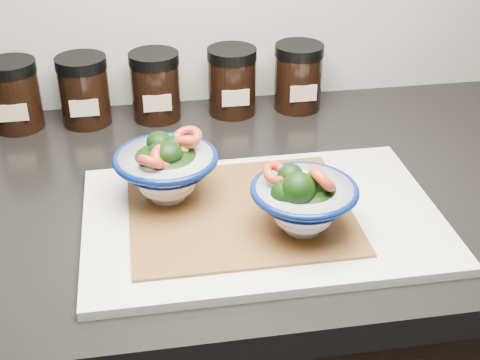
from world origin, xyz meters
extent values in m
cube|color=black|center=(0.00, 1.45, 0.88)|extent=(3.50, 0.60, 0.04)
cube|color=silver|center=(0.16, 1.35, 0.91)|extent=(0.45, 0.30, 0.01)
cube|color=#94612C|center=(0.13, 1.36, 0.91)|extent=(0.28, 0.24, 0.00)
cylinder|color=white|center=(0.04, 1.41, 0.92)|extent=(0.05, 0.05, 0.01)
ellipsoid|color=white|center=(0.04, 1.41, 0.94)|extent=(0.07, 0.07, 0.03)
torus|color=#051653|center=(0.04, 1.41, 0.97)|extent=(0.14, 0.14, 0.01)
torus|color=#051653|center=(0.04, 1.41, 0.96)|extent=(0.11, 0.11, 0.00)
ellipsoid|color=black|center=(0.04, 1.41, 0.96)|extent=(0.10, 0.10, 0.04)
ellipsoid|color=black|center=(0.04, 1.40, 0.99)|extent=(0.04, 0.04, 0.03)
cylinder|color=#477233|center=(0.04, 1.40, 0.97)|extent=(0.01, 0.01, 0.02)
ellipsoid|color=black|center=(0.04, 1.44, 0.98)|extent=(0.03, 0.03, 0.03)
cylinder|color=#477233|center=(0.04, 1.44, 0.97)|extent=(0.01, 0.01, 0.02)
ellipsoid|color=black|center=(0.03, 1.42, 0.98)|extent=(0.03, 0.03, 0.03)
cylinder|color=#477233|center=(0.03, 1.42, 0.97)|extent=(0.01, 0.01, 0.02)
ellipsoid|color=black|center=(0.05, 1.42, 0.98)|extent=(0.03, 0.03, 0.03)
cylinder|color=#477233|center=(0.05, 1.42, 0.97)|extent=(0.01, 0.01, 0.02)
torus|color=red|center=(0.07, 1.42, 0.99)|extent=(0.06, 0.05, 0.04)
torus|color=red|center=(0.04, 1.39, 0.99)|extent=(0.05, 0.05, 0.04)
torus|color=red|center=(0.07, 1.42, 0.99)|extent=(0.05, 0.05, 0.04)
torus|color=red|center=(0.02, 1.38, 0.99)|extent=(0.04, 0.05, 0.04)
cylinder|color=#CCBC8E|center=(0.06, 1.41, 0.98)|extent=(0.02, 0.02, 0.01)
cylinder|color=white|center=(0.20, 1.31, 0.92)|extent=(0.05, 0.05, 0.01)
ellipsoid|color=white|center=(0.20, 1.31, 0.93)|extent=(0.07, 0.07, 0.03)
torus|color=#051653|center=(0.20, 1.31, 0.97)|extent=(0.13, 0.13, 0.01)
torus|color=#051653|center=(0.20, 1.31, 0.96)|extent=(0.11, 0.11, 0.00)
ellipsoid|color=black|center=(0.20, 1.31, 0.96)|extent=(0.10, 0.10, 0.04)
ellipsoid|color=black|center=(0.21, 1.30, 0.98)|extent=(0.03, 0.03, 0.03)
cylinder|color=#477233|center=(0.21, 1.30, 0.97)|extent=(0.01, 0.01, 0.02)
ellipsoid|color=black|center=(0.18, 1.32, 0.98)|extent=(0.03, 0.03, 0.04)
cylinder|color=#477233|center=(0.18, 1.32, 0.97)|extent=(0.01, 0.01, 0.02)
ellipsoid|color=black|center=(0.17, 1.30, 0.97)|extent=(0.04, 0.04, 0.04)
cylinder|color=#477233|center=(0.17, 1.30, 0.96)|extent=(0.01, 0.02, 0.03)
ellipsoid|color=black|center=(0.19, 1.29, 0.98)|extent=(0.04, 0.04, 0.04)
cylinder|color=#477233|center=(0.19, 1.29, 0.97)|extent=(0.02, 0.01, 0.03)
torus|color=red|center=(0.19, 1.31, 0.98)|extent=(0.04, 0.04, 0.04)
torus|color=red|center=(0.21, 1.30, 0.99)|extent=(0.05, 0.06, 0.05)
torus|color=red|center=(0.17, 1.33, 0.99)|extent=(0.05, 0.05, 0.03)
torus|color=red|center=(0.20, 1.33, 0.98)|extent=(0.05, 0.05, 0.04)
cylinder|color=#CCBC8E|center=(0.19, 1.32, 0.99)|extent=(0.02, 0.02, 0.00)
cylinder|color=black|center=(-0.18, 1.69, 0.95)|extent=(0.08, 0.08, 0.09)
cylinder|color=black|center=(-0.18, 1.69, 1.00)|extent=(0.08, 0.08, 0.02)
cube|color=#C6B793|center=(-0.18, 1.65, 0.94)|extent=(0.04, 0.00, 0.03)
cylinder|color=black|center=(-0.07, 1.69, 0.95)|extent=(0.08, 0.08, 0.09)
cylinder|color=black|center=(-0.07, 1.69, 1.00)|extent=(0.08, 0.08, 0.02)
cube|color=#C6B793|center=(-0.07, 1.65, 0.94)|extent=(0.04, 0.00, 0.03)
cylinder|color=black|center=(0.04, 1.69, 0.95)|extent=(0.08, 0.08, 0.09)
cylinder|color=black|center=(0.04, 1.69, 1.00)|extent=(0.08, 0.08, 0.02)
cube|color=#C6B793|center=(0.04, 1.65, 0.94)|extent=(0.05, 0.00, 0.03)
cylinder|color=black|center=(0.17, 1.69, 0.95)|extent=(0.08, 0.08, 0.09)
cylinder|color=black|center=(0.17, 1.69, 1.00)|extent=(0.08, 0.08, 0.02)
cube|color=#C6B793|center=(0.17, 1.65, 0.94)|extent=(0.04, 0.00, 0.03)
cylinder|color=black|center=(0.28, 1.69, 0.95)|extent=(0.08, 0.08, 0.09)
cylinder|color=black|center=(0.28, 1.69, 1.00)|extent=(0.08, 0.08, 0.02)
cube|color=#C6B793|center=(0.28, 1.65, 0.94)|extent=(0.05, 0.00, 0.03)
camera|label=1|loc=(0.01, 0.66, 1.38)|focal=50.00mm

